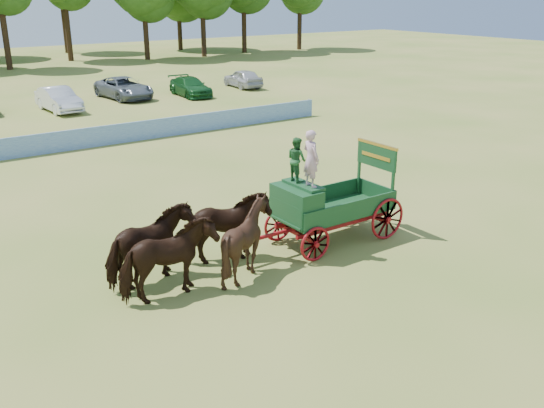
{
  "coord_description": "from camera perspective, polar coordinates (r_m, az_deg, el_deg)",
  "views": [
    {
      "loc": [
        -12.41,
        -12.42,
        7.74
      ],
      "look_at": [
        -2.02,
        2.43,
        1.3
      ],
      "focal_mm": 40.0,
      "sensor_mm": 36.0,
      "label": 1
    }
  ],
  "objects": [
    {
      "name": "horse_lead_left",
      "position": [
        16.03,
        -9.76,
        -5.27
      ],
      "size": [
        2.57,
        1.19,
        2.16
      ],
      "primitive_type": "imported",
      "rotation": [
        0.0,
        0.0,
        1.58
      ],
      "color": "black",
      "rests_on": "ground"
    },
    {
      "name": "sponsor_banner",
      "position": [
        33.28,
        -14.17,
        6.45
      ],
      "size": [
        26.0,
        0.08,
        1.05
      ],
      "primitive_type": "cube",
      "color": "#1F53A8",
      "rests_on": "ground"
    },
    {
      "name": "ground",
      "position": [
        19.18,
        9.17,
        -4.49
      ],
      "size": [
        160.0,
        160.0,
        0.0
      ],
      "primitive_type": "plane",
      "color": "olive",
      "rests_on": "ground"
    },
    {
      "name": "horse_wheel_right",
      "position": [
        17.94,
        -4.38,
        -2.27
      ],
      "size": [
        2.77,
        1.75,
        2.16
      ],
      "primitive_type": "imported",
      "rotation": [
        0.0,
        0.0,
        1.33
      ],
      "color": "black",
      "rests_on": "ground"
    },
    {
      "name": "farm_dray",
      "position": [
        18.93,
        4.17,
        0.63
      ],
      "size": [
        6.0,
        2.0,
        3.88
      ],
      "color": "maroon",
      "rests_on": "ground"
    },
    {
      "name": "horse_wheel_left",
      "position": [
        17.07,
        -2.49,
        -3.39
      ],
      "size": [
        2.31,
        2.14,
        2.17
      ],
      "primitive_type": "imported",
      "rotation": [
        0.0,
        0.0,
        1.35
      ],
      "color": "black",
      "rests_on": "ground"
    },
    {
      "name": "horse_lead_right",
      "position": [
        16.95,
        -11.38,
        -3.96
      ],
      "size": [
        2.76,
        1.72,
        2.16
      ],
      "primitive_type": "imported",
      "rotation": [
        0.0,
        0.0,
        1.8
      ],
      "color": "black",
      "rests_on": "ground"
    }
  ]
}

